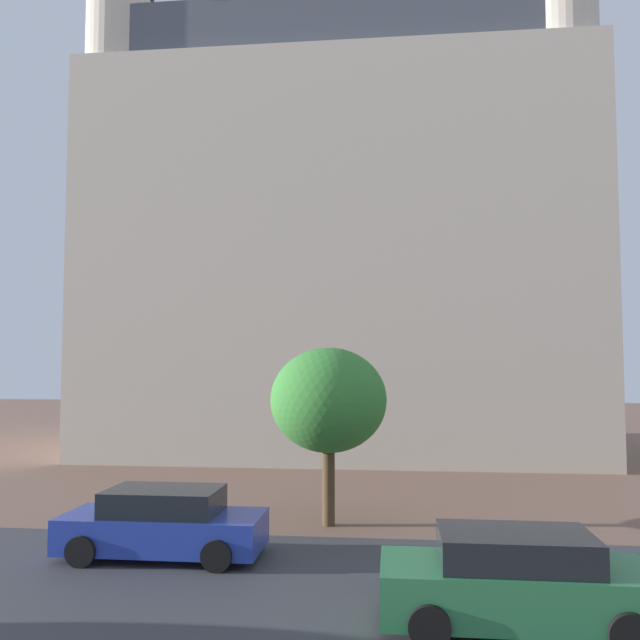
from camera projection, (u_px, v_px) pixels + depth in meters
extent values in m
plane|color=brown|center=(305.00, 573.00, 13.16)|extent=(120.00, 120.00, 0.00)
cube|color=#38383D|center=(299.00, 586.00, 12.37)|extent=(120.00, 7.13, 0.00)
cube|color=beige|center=(341.00, 271.00, 32.70)|extent=(22.62, 12.30, 17.59)
cube|color=#4C515B|center=(341.00, 76.00, 33.36)|extent=(20.81, 11.31, 2.40)
cube|color=beige|center=(396.00, 123.00, 32.89)|extent=(5.42, 5.42, 32.49)
cylinder|color=beige|center=(114.00, 221.00, 29.27)|extent=(2.80, 2.80, 21.10)
cylinder|color=beige|center=(569.00, 224.00, 27.10)|extent=(2.80, 2.80, 19.93)
cube|color=#287042|center=(516.00, 591.00, 10.45)|extent=(4.31, 1.78, 0.82)
cube|color=black|center=(515.00, 548.00, 10.50)|extent=(2.41, 1.57, 0.52)
cylinder|color=black|center=(429.00, 626.00, 9.71)|extent=(0.64, 0.22, 0.64)
cylinder|color=black|center=(424.00, 586.00, 11.47)|extent=(0.64, 0.22, 0.64)
cylinder|color=black|center=(630.00, 635.00, 9.40)|extent=(0.64, 0.22, 0.64)
cylinder|color=black|center=(592.00, 592.00, 11.16)|extent=(0.64, 0.22, 0.64)
cube|color=#23389E|center=(163.00, 531.00, 14.32)|extent=(4.36, 1.79, 0.75)
cube|color=black|center=(164.00, 501.00, 14.36)|extent=(2.44, 1.57, 0.54)
cylinder|color=black|center=(81.00, 551.00, 13.57)|extent=(0.64, 0.22, 0.64)
cylinder|color=black|center=(117.00, 530.00, 15.34)|extent=(0.64, 0.22, 0.64)
cylinder|color=black|center=(217.00, 556.00, 13.26)|extent=(0.64, 0.22, 0.64)
cylinder|color=black|center=(237.00, 533.00, 15.03)|extent=(0.64, 0.22, 0.64)
cylinder|color=#4C3823|center=(329.00, 486.00, 17.11)|extent=(0.33, 0.33, 2.02)
ellipsoid|color=#387F33|center=(328.00, 400.00, 17.25)|extent=(3.06, 3.06, 2.75)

